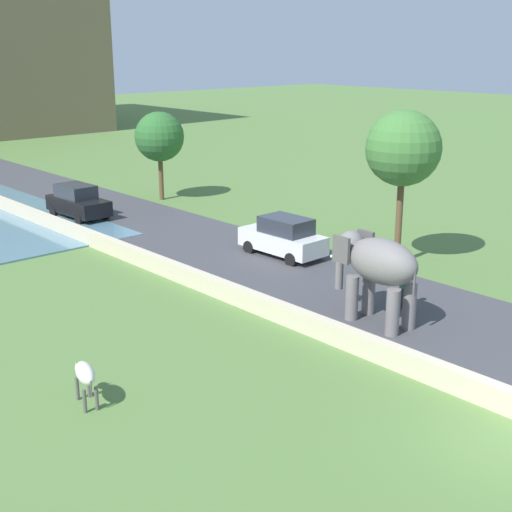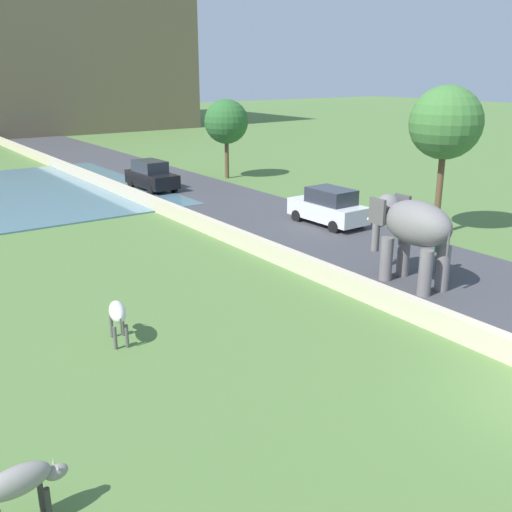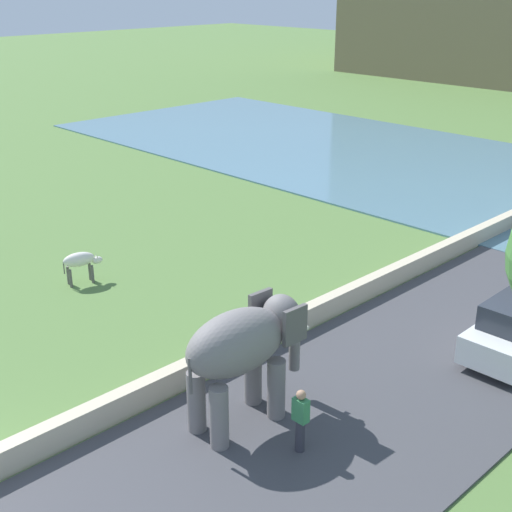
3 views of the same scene
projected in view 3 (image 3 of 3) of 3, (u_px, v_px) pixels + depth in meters
name	position (u px, v px, depth m)	size (l,w,h in m)	color
barrier_wall	(423.00, 261.00, 25.49)	(0.40, 110.00, 0.68)	beige
lake	(328.00, 147.00, 43.91)	(36.00, 18.00, 0.08)	slate
elephant	(244.00, 347.00, 16.18)	(1.52, 3.49, 2.99)	slate
person_beside_elephant	(300.00, 420.00, 15.50)	(0.36, 0.22, 1.63)	#33333D
cow_white	(81.00, 261.00, 24.23)	(0.71, 1.42, 1.15)	silver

